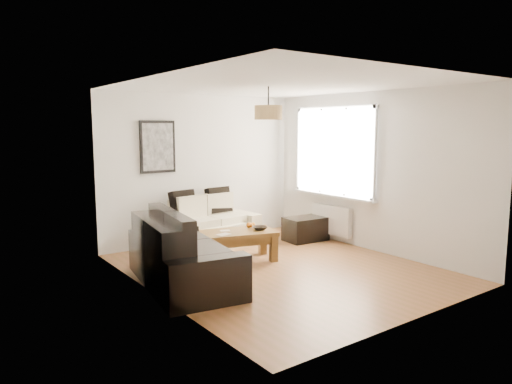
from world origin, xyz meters
TOP-DOWN VIEW (x-y plane):
  - floor at (0.00, 0.00)m, footprint 4.50×4.50m
  - ceiling at (0.00, 0.00)m, footprint 3.80×4.50m
  - wall_back at (0.00, 2.25)m, footprint 3.80×0.04m
  - wall_front at (0.00, -2.25)m, footprint 3.80×0.04m
  - wall_left at (-1.90, 0.00)m, footprint 0.04×4.50m
  - wall_right at (1.90, 0.00)m, footprint 0.04×4.50m
  - window_bay at (1.86, 0.80)m, footprint 0.14×1.90m
  - radiator at (1.82, 0.80)m, footprint 0.10×0.90m
  - poster at (-0.85, 2.22)m, footprint 0.62×0.04m
  - pendant_shade at (0.00, 0.30)m, footprint 0.40×0.40m
  - loveseat_cream at (-0.12, 1.78)m, footprint 1.67×1.00m
  - sofa_leather at (-1.43, 0.23)m, footprint 1.29×2.15m
  - coffee_table at (-0.25, 0.71)m, footprint 1.24×0.89m
  - ottoman at (1.45, 1.08)m, footprint 0.77×0.53m
  - cushion_left at (-0.53, 1.98)m, footprint 0.47×0.23m
  - cushion_right at (0.18, 1.98)m, footprint 0.47×0.18m
  - fruit_bowl at (0.06, 0.59)m, footprint 0.27×0.27m
  - orange_a at (0.06, 0.81)m, footprint 0.09×0.09m
  - orange_b at (0.10, 0.82)m, footprint 0.08×0.08m
  - orange_c at (0.03, 0.83)m, footprint 0.10×0.10m
  - papers at (-0.56, 0.65)m, footprint 0.21×0.17m

SIDE VIEW (x-z plane):
  - floor at x=0.00m, z-range 0.00..0.00m
  - ottoman at x=1.45m, z-range 0.00..0.42m
  - coffee_table at x=-0.25m, z-range 0.00..0.46m
  - radiator at x=1.82m, z-range 0.12..0.64m
  - loveseat_cream at x=-0.12m, z-range 0.00..0.80m
  - sofa_leather at x=-1.43m, z-range 0.00..0.87m
  - papers at x=-0.56m, z-range 0.46..0.46m
  - fruit_bowl at x=0.06m, z-range 0.46..0.51m
  - orange_a at x=0.06m, z-range 0.46..0.53m
  - orange_b at x=0.10m, z-range 0.46..0.53m
  - orange_c at x=0.03m, z-range 0.46..0.54m
  - cushion_left at x=-0.53m, z-range 0.51..0.97m
  - cushion_right at x=0.18m, z-range 0.51..0.97m
  - wall_back at x=0.00m, z-range 0.00..2.60m
  - wall_front at x=0.00m, z-range 0.00..2.60m
  - wall_left at x=-1.90m, z-range 0.00..2.60m
  - wall_right at x=1.90m, z-range 0.00..2.60m
  - window_bay at x=1.86m, z-range 0.80..2.40m
  - poster at x=-0.85m, z-range 1.26..2.13m
  - pendant_shade at x=0.00m, z-range 2.13..2.33m
  - ceiling at x=0.00m, z-range 2.60..2.60m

